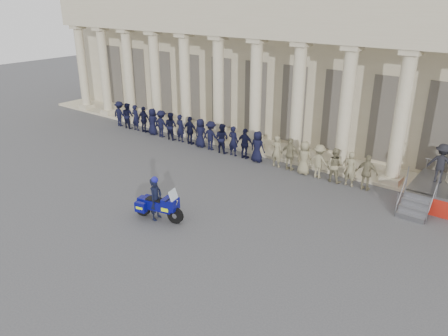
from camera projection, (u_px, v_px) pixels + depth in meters
ground at (174, 208)px, 18.52m from camera, size 90.00×90.00×0.00m
building at (332, 60)px, 27.67m from camera, size 40.00×12.50×9.00m
officer_rank at (214, 136)px, 24.98m from camera, size 18.23×0.64×1.70m
motorcycle at (159, 205)px, 17.39m from camera, size 2.20×1.10×1.43m
rider at (156, 198)px, 17.33m from camera, size 0.55×0.72×1.85m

